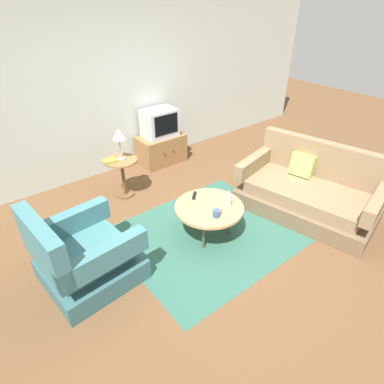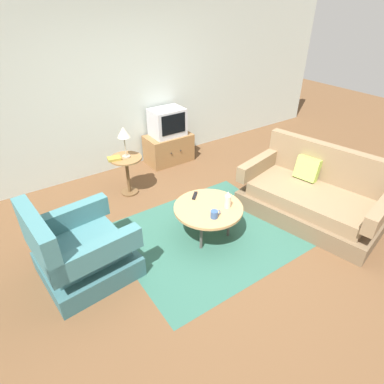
# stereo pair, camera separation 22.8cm
# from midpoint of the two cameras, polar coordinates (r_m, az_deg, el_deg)

# --- Properties ---
(ground_plane) EXTENTS (16.00, 16.00, 0.00)m
(ground_plane) POSITION_cam_midpoint_polar(r_m,az_deg,el_deg) (4.25, 4.77, -7.10)
(ground_plane) COLOR brown
(back_wall) EXTENTS (9.00, 0.12, 2.70)m
(back_wall) POSITION_cam_midpoint_polar(r_m,az_deg,el_deg) (5.54, -11.18, 17.69)
(back_wall) COLOR #B2BCB2
(back_wall) RESTS_ON ground
(area_rug) EXTENTS (2.18, 1.88, 0.00)m
(area_rug) POSITION_cam_midpoint_polar(r_m,az_deg,el_deg) (4.20, 4.32, -7.60)
(area_rug) COLOR #2D5B4C
(area_rug) RESTS_ON ground
(armchair) EXTENTS (1.01, 0.96, 0.95)m
(armchair) POSITION_cam_midpoint_polar(r_m,az_deg,el_deg) (3.63, -17.61, -10.31)
(armchair) COLOR #325C60
(armchair) RESTS_ON ground
(couch) EXTENTS (1.34, 1.98, 0.94)m
(couch) POSITION_cam_midpoint_polar(r_m,az_deg,el_deg) (4.71, 21.95, -0.85)
(couch) COLOR brown
(couch) RESTS_ON ground
(coffee_table) EXTENTS (0.85, 0.85, 0.44)m
(coffee_table) POSITION_cam_midpoint_polar(r_m,az_deg,el_deg) (3.95, 4.57, -3.05)
(coffee_table) COLOR tan
(coffee_table) RESTS_ON ground
(side_table) EXTENTS (0.47, 0.47, 0.61)m
(side_table) POSITION_cam_midpoint_polar(r_m,az_deg,el_deg) (4.88, -10.17, 4.21)
(side_table) COLOR olive
(side_table) RESTS_ON ground
(tv_stand) EXTENTS (0.81, 0.51, 0.51)m
(tv_stand) POSITION_cam_midpoint_polar(r_m,az_deg,el_deg) (5.88, -3.05, 7.75)
(tv_stand) COLOR olive
(tv_stand) RESTS_ON ground
(television) EXTENTS (0.57, 0.43, 0.47)m
(television) POSITION_cam_midpoint_polar(r_m,az_deg,el_deg) (5.71, -3.25, 12.26)
(television) COLOR #B7B7BC
(television) RESTS_ON tv_stand
(table_lamp) EXTENTS (0.18, 0.18, 0.46)m
(table_lamp) POSITION_cam_midpoint_polar(r_m,az_deg,el_deg) (4.67, -10.67, 10.13)
(table_lamp) COLOR #9E937A
(table_lamp) RESTS_ON side_table
(vase) EXTENTS (0.08, 0.08, 0.22)m
(vase) POSITION_cam_midpoint_polar(r_m,az_deg,el_deg) (3.90, 8.04, -1.39)
(vase) COLOR beige
(vase) RESTS_ON coffee_table
(mug) EXTENTS (0.14, 0.09, 0.09)m
(mug) POSITION_cam_midpoint_polar(r_m,az_deg,el_deg) (3.74, 5.76, -3.98)
(mug) COLOR #335184
(mug) RESTS_ON coffee_table
(tv_remote_dark) EXTENTS (0.15, 0.15, 0.02)m
(tv_remote_dark) POSITION_cam_midpoint_polar(r_m,az_deg,el_deg) (4.12, 2.08, -0.66)
(tv_remote_dark) COLOR black
(tv_remote_dark) RESTS_ON coffee_table
(book) EXTENTS (0.21, 0.17, 0.04)m
(book) POSITION_cam_midpoint_polar(r_m,az_deg,el_deg) (4.76, -12.31, 5.82)
(book) COLOR olive
(book) RESTS_ON side_table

